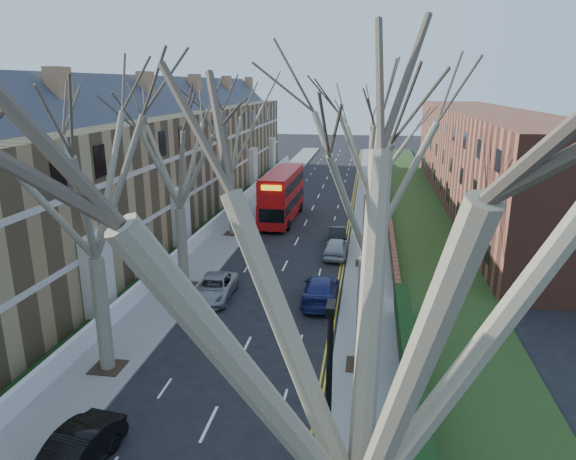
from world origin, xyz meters
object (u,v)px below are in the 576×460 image
at_px(double_decker_bus, 282,197).
at_px(car_left_mid, 72,456).
at_px(car_right_near, 321,290).
at_px(lamp_post, 327,454).

xyz_separation_m(double_decker_bus, car_left_mid, (-1.29, -33.97, -1.54)).
height_order(car_left_mid, car_right_near, car_right_near).
bearing_deg(double_decker_bus, car_right_near, 107.77).
bearing_deg(double_decker_bus, car_left_mid, 89.16).
bearing_deg(car_left_mid, double_decker_bus, 94.56).
xyz_separation_m(lamp_post, car_left_mid, (-8.65, 3.28, -3.86)).
xyz_separation_m(double_decker_bus, car_right_near, (5.48, -18.56, -1.51)).
bearing_deg(double_decker_bus, lamp_post, 102.51).
height_order(double_decker_bus, car_right_near, double_decker_bus).
xyz_separation_m(lamp_post, double_decker_bus, (-7.36, 37.25, -2.32)).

